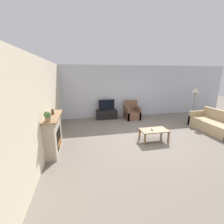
{
  "coord_description": "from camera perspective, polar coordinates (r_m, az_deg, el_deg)",
  "views": [
    {
      "loc": [
        -2.4,
        -4.73,
        2.27
      ],
      "look_at": [
        -1.24,
        0.69,
        0.85
      ],
      "focal_mm": 24.0,
      "sensor_mm": 36.0,
      "label": 1
    }
  ],
  "objects": [
    {
      "name": "tv_stand",
      "position": [
        7.78,
        -2.08,
        -0.88
      ],
      "size": [
        1.06,
        0.5,
        0.45
      ],
      "color": "black",
      "rests_on": "ground"
    },
    {
      "name": "potted_plant",
      "position": [
        4.05,
        -23.4,
        -1.41
      ],
      "size": [
        0.17,
        0.17,
        0.27
      ],
      "color": "#936B4C",
      "rests_on": "fireplace"
    },
    {
      "name": "tv",
      "position": [
        7.66,
        -2.11,
        2.58
      ],
      "size": [
        0.82,
        0.18,
        0.55
      ],
      "color": "black",
      "rests_on": "tv_stand"
    },
    {
      "name": "mantel_vase_left",
      "position": [
        4.23,
        -22.88,
        -1.47
      ],
      "size": [
        0.07,
        0.07,
        0.21
      ],
      "color": "#385670",
      "rests_on": "fireplace"
    },
    {
      "name": "fireplace",
      "position": [
        4.84,
        -21.43,
        -7.39
      ],
      "size": [
        0.41,
        1.44,
        1.1
      ],
      "color": "#B7A893",
      "rests_on": "ground"
    },
    {
      "name": "wall_left",
      "position": [
        4.93,
        -23.81,
        2.37
      ],
      "size": [
        0.06,
        12.0,
        2.7
      ],
      "color": "beige",
      "rests_on": "ground"
    },
    {
      "name": "ground_plane",
      "position": [
        5.77,
        13.78,
        -9.23
      ],
      "size": [
        24.0,
        24.0,
        0.0
      ],
      "primitive_type": "plane",
      "color": "slate"
    },
    {
      "name": "floor_lamp",
      "position": [
        8.01,
        29.22,
        6.35
      ],
      "size": [
        0.3,
        0.3,
        1.65
      ],
      "color": "black",
      "rests_on": "ground"
    },
    {
      "name": "remote",
      "position": [
        5.32,
        14.96,
        -6.57
      ],
      "size": [
        0.08,
        0.16,
        0.02
      ],
      "rotation": [
        0.0,
        0.0,
        -0.27
      ],
      "color": "black",
      "rests_on": "coffee_table"
    },
    {
      "name": "coffee_table",
      "position": [
        5.41,
        15.69,
        -7.03
      ],
      "size": [
        0.94,
        0.54,
        0.4
      ],
      "color": "brown",
      "rests_on": "ground"
    },
    {
      "name": "mantel_clock",
      "position": [
        4.79,
        -21.63,
        0.09
      ],
      "size": [
        0.08,
        0.11,
        0.15
      ],
      "color": "brown",
      "rests_on": "fireplace"
    },
    {
      "name": "couch",
      "position": [
        7.34,
        34.68,
        -4.02
      ],
      "size": [
        0.9,
        1.92,
        0.83
      ],
      "color": "tan",
      "rests_on": "ground"
    },
    {
      "name": "wall_back",
      "position": [
        8.13,
        5.24,
        7.82
      ],
      "size": [
        12.0,
        0.06,
        2.7
      ],
      "color": "silver",
      "rests_on": "ground"
    },
    {
      "name": "armchair",
      "position": [
        7.81,
        7.58,
        -0.37
      ],
      "size": [
        0.7,
        0.76,
        0.93
      ],
      "color": "brown",
      "rests_on": "ground"
    }
  ]
}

